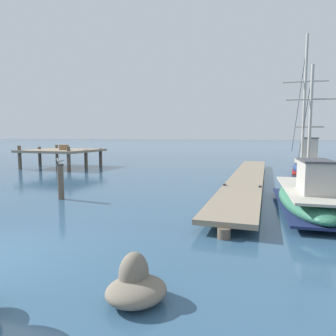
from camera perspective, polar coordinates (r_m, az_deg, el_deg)
name	(u,v)px	position (r m, az deg, el deg)	size (l,w,h in m)	color
floating_dock	(248,177)	(18.59, 14.63, -1.60)	(2.23, 20.85, 0.53)	gray
fishing_boat_1	(308,165)	(23.44, 24.73, 0.55)	(2.49, 5.74, 4.92)	navy
fishing_boat_2	(309,196)	(12.31, 24.79, -4.74)	(2.20, 8.15, 6.87)	#337556
pier_platform	(62,151)	(28.11, -19.22, 2.96)	(5.98, 5.64, 2.01)	gray
mooring_piling	(61,181)	(14.19, -19.41, -2.26)	(0.30, 0.30, 1.56)	brown
perched_seagull	(60,161)	(14.09, -19.51, 1.33)	(0.26, 0.35, 0.27)	gold
shore_rock_near_right	(135,284)	(5.61, -6.12, -20.74)	(1.41, 1.43, 0.78)	#776D5D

